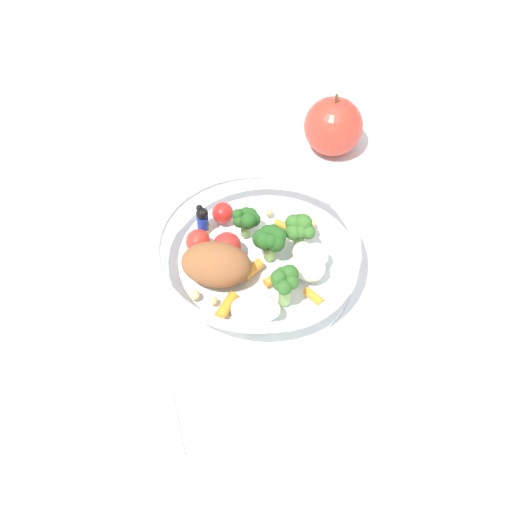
% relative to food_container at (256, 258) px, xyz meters
% --- Properties ---
extents(ground_plane, '(2.40, 2.40, 0.00)m').
position_rel_food_container_xyz_m(ground_plane, '(0.01, 0.01, -0.03)').
color(ground_plane, white).
extents(food_container, '(0.23, 0.23, 0.06)m').
position_rel_food_container_xyz_m(food_container, '(0.00, 0.00, 0.00)').
color(food_container, white).
rests_on(food_container, ground_plane).
extents(loose_apple, '(0.08, 0.08, 0.09)m').
position_rel_food_container_xyz_m(loose_apple, '(-0.20, -0.11, 0.01)').
color(loose_apple, '#BC3828').
rests_on(loose_apple, ground_plane).
extents(folded_napkin, '(0.17, 0.17, 0.01)m').
position_rel_food_container_xyz_m(folded_napkin, '(0.22, 0.05, -0.03)').
color(folded_napkin, silver).
rests_on(folded_napkin, ground_plane).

